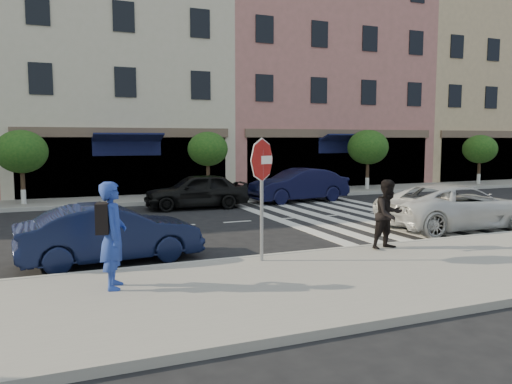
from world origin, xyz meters
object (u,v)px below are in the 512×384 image
at_px(walker, 389,214).
at_px(car_far_right, 298,185).
at_px(car_far_mid, 196,191).
at_px(car_near_mid, 111,234).
at_px(car_near_right, 457,207).
at_px(stop_sign, 262,173).
at_px(photographer, 113,235).

relative_size(walker, car_far_right, 0.37).
bearing_deg(car_far_mid, car_far_right, 97.09).
distance_m(walker, car_near_mid, 6.64).
bearing_deg(car_near_right, car_far_right, 12.15).
bearing_deg(stop_sign, car_far_right, 43.97).
relative_size(stop_sign, photographer, 1.40).
relative_size(car_near_mid, car_far_right, 0.89).
bearing_deg(car_near_right, walker, 118.37).
height_order(walker, car_near_mid, walker).
distance_m(car_near_mid, car_far_right, 12.46).
distance_m(photographer, car_near_right, 11.25).
distance_m(car_far_mid, car_far_right, 4.91).
distance_m(stop_sign, car_near_mid, 3.78).
height_order(car_near_mid, car_near_right, car_near_right).
bearing_deg(car_far_right, car_near_right, 6.18).
distance_m(walker, car_near_right, 4.76).
bearing_deg(car_near_right, car_near_mid, 93.71).
relative_size(car_near_right, car_far_mid, 1.20).
distance_m(car_near_right, car_far_mid, 10.00).
xyz_separation_m(car_near_right, car_far_right, (-1.50, 8.10, 0.05)).
bearing_deg(car_near_right, stop_sign, 107.22).
bearing_deg(car_far_mid, photographer, -20.44).
relative_size(walker, car_near_right, 0.33).
xyz_separation_m(stop_sign, photographer, (-3.25, -0.84, -0.99)).
xyz_separation_m(car_near_mid, car_far_mid, (4.24, 8.06, 0.05)).
bearing_deg(car_far_mid, walker, 14.65).
bearing_deg(stop_sign, car_near_right, 0.38).
relative_size(stop_sign, car_far_right, 0.59).
xyz_separation_m(walker, car_near_mid, (-6.39, 1.75, -0.33)).
bearing_deg(photographer, car_far_right, -28.48).
bearing_deg(car_near_right, car_far_mid, 41.44).
bearing_deg(walker, car_far_right, 66.52).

